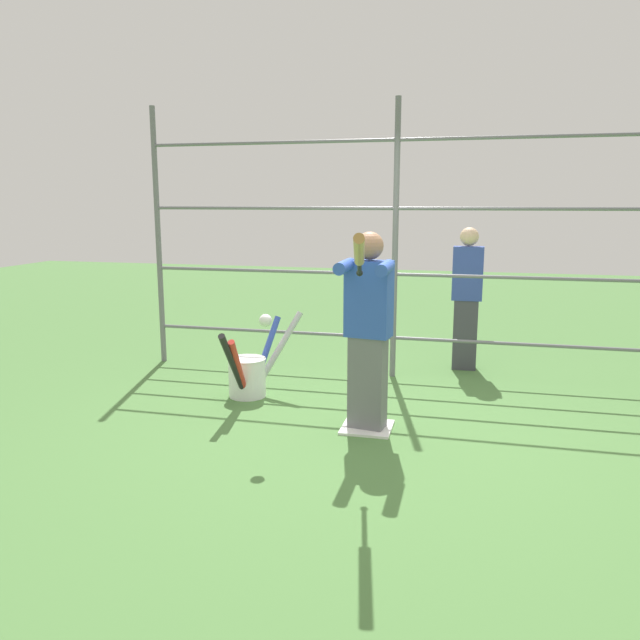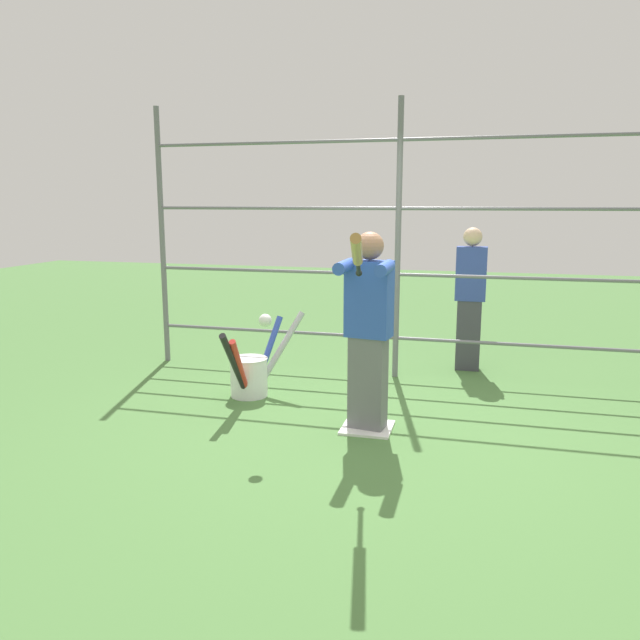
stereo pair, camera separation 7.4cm
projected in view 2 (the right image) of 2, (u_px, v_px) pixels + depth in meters
The scene contains 8 objects.
ground_plane at pixel (367, 429), 5.05m from camera, with size 24.00×24.00×0.00m, color #4C7A3D.
home_plate at pixel (367, 428), 5.05m from camera, with size 0.40×0.40×0.02m.
fence_backstop at pixel (398, 242), 6.31m from camera, with size 5.35×0.06×2.82m.
batter at pixel (368, 326), 4.88m from camera, with size 0.40×0.57×1.59m.
baseball_bat_swinging at pixel (357, 254), 3.85m from camera, with size 0.20×0.89×0.35m.
softball_in_flight at pixel (265, 320), 4.62m from camera, with size 0.10×0.10×0.10m.
bat_bucket at pixel (250, 373), 5.85m from camera, with size 0.65×1.07×0.78m.
bystander_behind_fence at pixel (470, 297), 6.70m from camera, with size 0.32×0.20×1.55m.
Camera 2 is at (-0.85, 4.74, 1.81)m, focal length 35.00 mm.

